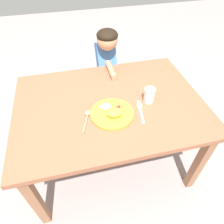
{
  "coord_description": "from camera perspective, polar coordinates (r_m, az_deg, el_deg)",
  "views": [
    {
      "loc": [
        -0.22,
        -0.98,
        1.59
      ],
      "look_at": [
        -0.01,
        -0.11,
        0.71
      ],
      "focal_mm": 32.16,
      "sensor_mm": 36.0,
      "label": 1
    }
  ],
  "objects": [
    {
      "name": "person",
      "position": [
        1.86,
        -1.63,
        10.85
      ],
      "size": [
        0.16,
        0.41,
        0.98
      ],
      "rotation": [
        0.0,
        0.0,
        3.14
      ],
      "color": "#314F68",
      "rests_on": "ground_plane"
    },
    {
      "name": "fork",
      "position": [
        1.3,
        8.16,
        0.26
      ],
      "size": [
        0.06,
        0.21,
        0.01
      ],
      "rotation": [
        0.0,
        0.0,
        1.39
      ],
      "color": "silver",
      "rests_on": "dining_table"
    },
    {
      "name": "spoon",
      "position": [
        1.25,
        -7.1,
        -1.23
      ],
      "size": [
        0.08,
        0.18,
        0.02
      ],
      "rotation": [
        0.0,
        0.0,
        1.24
      ],
      "color": "tan",
      "rests_on": "dining_table"
    },
    {
      "name": "ground_plane",
      "position": [
        1.88,
        -0.52,
        -12.98
      ],
      "size": [
        8.0,
        8.0,
        0.0
      ],
      "primitive_type": "plane",
      "color": "gray"
    },
    {
      "name": "dining_table",
      "position": [
        1.4,
        -0.68,
        0.42
      ],
      "size": [
        1.26,
        0.91,
        0.69
      ],
      "color": "#95593D",
      "rests_on": "ground_plane"
    },
    {
      "name": "plate",
      "position": [
        1.25,
        0.07,
        -0.27
      ],
      "size": [
        0.27,
        0.27,
        0.06
      ],
      "color": "gold",
      "rests_on": "dining_table"
    },
    {
      "name": "drinking_cup",
      "position": [
        1.35,
        10.56,
        4.74
      ],
      "size": [
        0.07,
        0.07,
        0.1
      ],
      "primitive_type": "cylinder",
      "color": "silver",
      "rests_on": "dining_table"
    }
  ]
}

